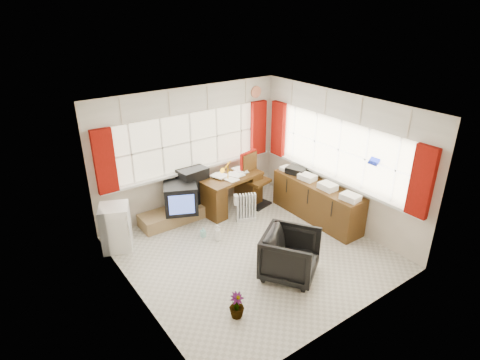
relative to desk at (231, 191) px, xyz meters
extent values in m
plane|color=beige|center=(-0.61, -1.50, -0.41)|extent=(4.00, 4.00, 0.00)
plane|color=beige|center=(-0.61, 0.50, 0.84)|extent=(4.00, 0.00, 4.00)
plane|color=beige|center=(-0.61, -3.50, 0.84)|extent=(4.00, 0.00, 4.00)
plane|color=beige|center=(-2.61, -1.50, 0.84)|extent=(0.00, 4.00, 4.00)
plane|color=beige|center=(1.39, -1.50, 0.84)|extent=(0.00, 4.00, 4.00)
plane|color=white|center=(-0.61, -1.50, 2.09)|extent=(4.00, 4.00, 0.00)
plane|color=beige|center=(-0.61, 0.48, 1.04)|extent=(3.60, 0.00, 3.60)
cube|color=white|center=(-0.61, 0.44, 0.46)|extent=(3.70, 0.12, 0.05)
cube|color=white|center=(-1.81, 0.47, 1.04)|extent=(0.03, 0.02, 1.10)
cube|color=white|center=(-1.21, 0.47, 1.04)|extent=(0.03, 0.02, 1.10)
cube|color=white|center=(-0.61, 0.47, 1.04)|extent=(0.03, 0.02, 1.10)
cube|color=white|center=(-0.01, 0.47, 1.04)|extent=(0.03, 0.02, 1.10)
cube|color=white|center=(0.59, 0.47, 1.04)|extent=(0.03, 0.02, 1.10)
plane|color=beige|center=(1.37, -1.50, 1.04)|extent=(0.00, 3.60, 3.60)
cube|color=white|center=(1.33, -1.50, 0.46)|extent=(0.12, 3.70, 0.05)
cube|color=white|center=(1.36, -2.70, 1.04)|extent=(0.02, 0.03, 1.10)
cube|color=white|center=(1.36, -2.10, 1.04)|extent=(0.02, 0.03, 1.10)
cube|color=white|center=(1.36, -1.50, 1.04)|extent=(0.02, 0.03, 1.10)
cube|color=white|center=(1.36, -0.90, 1.04)|extent=(0.02, 0.03, 1.10)
cube|color=white|center=(1.36, -0.30, 1.04)|extent=(0.02, 0.03, 1.10)
cube|color=maroon|center=(-2.31, 0.40, 1.05)|extent=(0.35, 0.10, 1.15)
cube|color=maroon|center=(0.99, 0.40, 1.05)|extent=(0.35, 0.10, 1.15)
cube|color=maroon|center=(1.29, 0.10, 1.05)|extent=(0.10, 0.35, 1.15)
cube|color=maroon|center=(1.29, -3.20, 1.05)|extent=(0.10, 0.35, 1.15)
cube|color=silver|center=(-0.61, 0.46, 1.84)|extent=(3.95, 0.08, 0.48)
cube|color=silver|center=(1.35, -1.50, 1.84)|extent=(0.08, 3.95, 0.48)
cube|color=#5A3715|center=(0.00, 0.00, 0.29)|extent=(1.35, 0.79, 0.06)
cube|color=#5A3715|center=(-0.48, -0.07, -0.07)|extent=(0.37, 0.60, 0.68)
cube|color=#5A3715|center=(0.48, 0.07, -0.07)|extent=(0.37, 0.60, 0.68)
cube|color=white|center=(0.00, 0.00, 0.33)|extent=(0.25, 0.32, 0.02)
cube|color=white|center=(0.00, 0.00, 0.34)|extent=(0.25, 0.32, 0.02)
cube|color=white|center=(0.00, 0.00, 0.34)|extent=(0.25, 0.32, 0.02)
cube|color=white|center=(0.00, 0.00, 0.35)|extent=(0.25, 0.32, 0.02)
cube|color=white|center=(0.00, 0.00, 0.35)|extent=(0.25, 0.32, 0.02)
cube|color=white|center=(0.00, 0.00, 0.35)|extent=(0.25, 0.32, 0.02)
cube|color=white|center=(0.00, 0.00, 0.36)|extent=(0.25, 0.32, 0.02)
cylinder|color=#F3A70A|center=(-0.14, -0.10, 0.33)|extent=(0.09, 0.09, 0.02)
cylinder|color=#F3A70A|center=(-0.14, -0.10, 0.50)|extent=(0.02, 0.02, 0.34)
cone|color=#F3A70A|center=(-0.14, -0.10, 0.64)|extent=(0.14, 0.12, 0.14)
cube|color=black|center=(0.53, -0.16, -0.39)|extent=(0.57, 0.57, 0.04)
cylinder|color=silver|center=(0.53, -0.16, -0.14)|extent=(0.06, 0.06, 0.54)
cube|color=#5A3715|center=(0.53, -0.16, 0.13)|extent=(0.55, 0.53, 0.06)
cube|color=#5A3715|center=(0.48, 0.07, 0.43)|extent=(0.42, 0.15, 0.52)
cube|color=maroon|center=(0.48, 0.07, 0.45)|extent=(0.46, 0.17, 0.54)
imported|color=black|center=(-0.50, -2.33, -0.03)|extent=(1.13, 1.13, 0.75)
cube|color=white|center=(-0.04, -0.57, -0.37)|extent=(0.41, 0.29, 0.08)
cube|color=white|center=(-0.20, -0.50, -0.09)|extent=(0.07, 0.11, 0.49)
cube|color=white|center=(-0.15, -0.52, -0.09)|extent=(0.07, 0.11, 0.49)
cube|color=white|center=(-0.09, -0.55, -0.09)|extent=(0.07, 0.11, 0.49)
cube|color=white|center=(-0.04, -0.57, -0.09)|extent=(0.07, 0.11, 0.49)
cube|color=white|center=(0.01, -0.59, -0.09)|extent=(0.07, 0.11, 0.49)
cube|color=white|center=(0.06, -0.61, -0.09)|extent=(0.07, 0.11, 0.49)
cube|color=white|center=(0.11, -0.64, -0.09)|extent=(0.07, 0.11, 0.49)
cube|color=#5A3715|center=(1.12, -1.30, -0.03)|extent=(0.50, 2.00, 0.75)
cube|color=white|center=(1.09, -2.10, 0.39)|extent=(0.24, 0.32, 0.10)
cube|color=white|center=(1.09, -1.57, 0.39)|extent=(0.24, 0.32, 0.10)
cube|color=white|center=(1.09, -1.03, 0.39)|extent=(0.24, 0.32, 0.10)
cube|color=white|center=(1.09, -0.50, 0.39)|extent=(0.24, 0.32, 0.10)
cube|color=black|center=(1.13, -0.69, 0.40)|extent=(0.41, 0.46, 0.13)
cube|color=#9D814E|center=(-1.16, 0.22, -0.28)|extent=(1.40, 0.50, 0.25)
cube|color=black|center=(-1.09, 0.11, 0.12)|extent=(0.79, 0.76, 0.55)
cube|color=#4C68D7|center=(-1.21, -0.15, 0.12)|extent=(0.43, 0.21, 0.38)
cube|color=black|center=(-0.69, 0.32, -0.04)|extent=(0.71, 0.49, 0.24)
cube|color=black|center=(-0.69, 0.32, 0.20)|extent=(0.65, 0.47, 0.23)
cube|color=black|center=(-0.69, 0.32, 0.43)|extent=(0.59, 0.44, 0.22)
cube|color=white|center=(-2.41, -0.03, 0.00)|extent=(0.63, 0.63, 0.81)
cube|color=silver|center=(-2.30, -0.33, 0.12)|extent=(0.03, 0.03, 0.43)
imported|color=white|center=(-0.87, -0.84, -0.26)|extent=(0.14, 0.14, 0.30)
imported|color=#92DACE|center=(-1.03, -0.59, -0.32)|extent=(0.09, 0.09, 0.19)
imported|color=black|center=(-1.69, -2.59, -0.22)|extent=(0.24, 0.24, 0.37)
camera|label=1|loc=(-4.12, -6.04, 3.56)|focal=30.00mm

